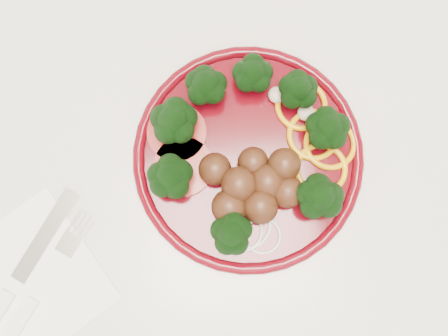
{
  "coord_description": "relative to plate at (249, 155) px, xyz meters",
  "views": [
    {
      "loc": [
        -0.08,
        1.62,
        1.56
      ],
      "look_at": [
        -0.07,
        1.71,
        0.92
      ],
      "focal_mm": 45.0,
      "sensor_mm": 36.0,
      "label": 1
    }
  ],
  "objects": [
    {
      "name": "napkin",
      "position": [
        -0.27,
        -0.11,
        -0.02
      ],
      "size": [
        0.22,
        0.22,
        0.0
      ],
      "primitive_type": "cube",
      "rotation": [
        0.0,
        0.0,
        0.5
      ],
      "color": "white",
      "rests_on": "counter"
    },
    {
      "name": "fork",
      "position": [
        -0.28,
        -0.15,
        -0.01
      ],
      "size": [
        0.13,
        0.17,
        0.01
      ],
      "rotation": [
        0.0,
        0.0,
        0.92
      ],
      "color": "white",
      "rests_on": "napkin"
    },
    {
      "name": "plate",
      "position": [
        0.0,
        0.0,
        0.0
      ],
      "size": [
        0.27,
        0.27,
        0.06
      ],
      "rotation": [
        0.0,
        0.0,
        -0.17
      ],
      "color": "#4F030B",
      "rests_on": "counter"
    },
    {
      "name": "knife",
      "position": [
        -0.3,
        -0.13,
        -0.01
      ],
      "size": [
        0.15,
        0.19,
        0.01
      ],
      "rotation": [
        0.0,
        0.0,
        0.92
      ],
      "color": "silver",
      "rests_on": "napkin"
    },
    {
      "name": "counter",
      "position": [
        0.04,
        -0.02,
        -0.47
      ],
      "size": [
        2.4,
        0.6,
        0.9
      ],
      "color": "silver",
      "rests_on": "ground"
    }
  ]
}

